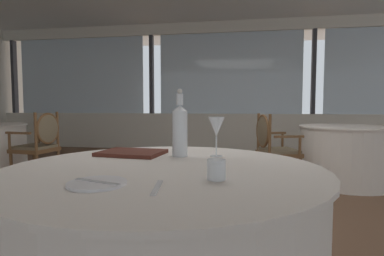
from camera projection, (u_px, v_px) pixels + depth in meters
The scene contains 13 objects.
ground_plane at pixel (207, 208), 3.16m from camera, with size 15.04×15.04×0.00m, color brown.
window_wall_far at pixel (229, 100), 7.13m from camera, with size 11.57×0.14×2.93m.
foreground_table at pixel (164, 253), 1.37m from camera, with size 1.39×1.39×0.77m.
side_plate at pixel (97, 183), 1.05m from camera, with size 0.20×0.20×0.01m, color white.
butter_knife at pixel (97, 182), 1.05m from camera, with size 0.19×0.02×0.00m, color silver.
dinner_fork at pixel (157, 187), 1.01m from camera, with size 0.18×0.02×0.00m, color silver.
water_bottle at pixel (180, 129), 1.63m from camera, with size 0.08×0.08×0.35m.
wine_glass at pixel (216, 127), 1.62m from camera, with size 0.09×0.09×0.21m.
water_tumbler at pixel (216, 169), 1.12m from camera, with size 0.07×0.07×0.07m, color white.
menu_book at pixel (132, 153), 1.70m from camera, with size 0.33×0.25×0.02m, color #512319.
background_table_0 at pixel (346, 155), 4.11m from camera, with size 1.20×1.20×0.77m.
dining_chair_0_1 at pixel (272, 144), 3.97m from camera, with size 0.58×0.62×0.93m.
dining_chair_1_0 at pixel (40, 141), 4.12m from camera, with size 0.51×0.57×0.95m.
Camera 1 is at (0.37, -3.07, 1.03)m, focal length 29.17 mm.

